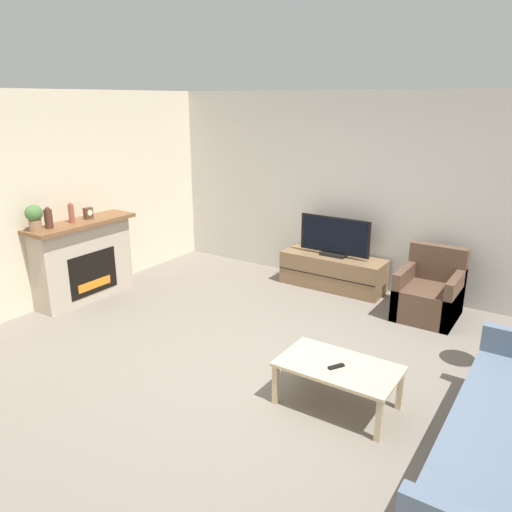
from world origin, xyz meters
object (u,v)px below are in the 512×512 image
Objects in this scene: tv_stand at (333,272)px; remote at (336,366)px; mantel_vase_left at (48,218)px; coffee_table at (338,370)px; potted_plant at (34,216)px; fireplace at (83,259)px; mantel_vase_centre_left at (71,213)px; armchair at (429,295)px; mantel_clock at (88,213)px; tv at (334,238)px.

tv_stand is 9.87× the size of remote.
coffee_table is (3.88, 0.01, -0.84)m from mantel_vase_left.
potted_plant reaches higher than remote.
potted_plant is 3.99m from coffee_table.
fireplace is 0.66m from mantel_vase_centre_left.
mantel_vase_centre_left is 0.26× the size of coffee_table.
tv_stand is 1.44m from armchair.
mantel_clock is 4.00m from remote.
mantel_clock is (0.02, 0.15, 0.60)m from fireplace.
mantel_vase_left is 1.02× the size of mantel_vase_centre_left.
potted_plant reaches higher than tv.
mantel_clock reaches higher than tv_stand.
coffee_table is (3.88, -0.58, -0.79)m from mantel_clock.
mantel_vase_left is 1.78× the size of mantel_clock.
tv is 1.01× the size of coffee_table.
fireplace is 1.73× the size of armchair.
fireplace is 1.00× the size of tv_stand.
mantel_vase_left is at bearing -90.07° from mantel_clock.
tv_stand is (2.61, 2.82, -1.02)m from potted_plant.
fireplace is at bearing -154.37° from armchair.
mantel_clock is 0.14× the size of tv.
mantel_vase_left is 0.59m from mantel_clock.
tv_stand is 1.42× the size of tv.
fireplace reaches higher than tv.
coffee_table is 0.08m from remote.
potted_plant reaches higher than armchair.
coffee_table is (3.88, 0.19, -0.90)m from potted_plant.
coffee_table is 6.87× the size of remote.
potted_plant is at bearing -132.79° from tv.
fireplace is 5.50× the size of mantel_vase_left.
remote is at bearing -0.65° from mantel_vase_left.
mantel_vase_centre_left is 3.61m from tv_stand.
mantel_vase_centre_left is at bearing -81.34° from fireplace.
mantel_vase_left is at bearing -149.77° from remote.
mantel_vase_left reaches higher than tv_stand.
mantel_vase_left is 3.96m from remote.
remote is at bearing -89.55° from coffee_table.
mantel_vase_left is 3.83m from tv_stand.
tv is (2.62, 2.19, 0.19)m from fireplace.
tv is at bearing 169.78° from armchair.
tv is at bearing 115.84° from coffee_table.
tv_stand is at bearing 115.82° from coffee_table.
potted_plant is at bearing -132.77° from tv_stand.
mantel_vase_left is at bearing -134.72° from tv.
tv_stand is at bearing 169.70° from armchair.
mantel_vase_left is at bearing -134.69° from tv_stand.
mantel_vase_left is 4.76m from armchair.
mantel_vase_centre_left is 0.26m from mantel_clock.
potted_plant is 2.16× the size of remote.
mantel_vase_left is 3.73m from tv.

